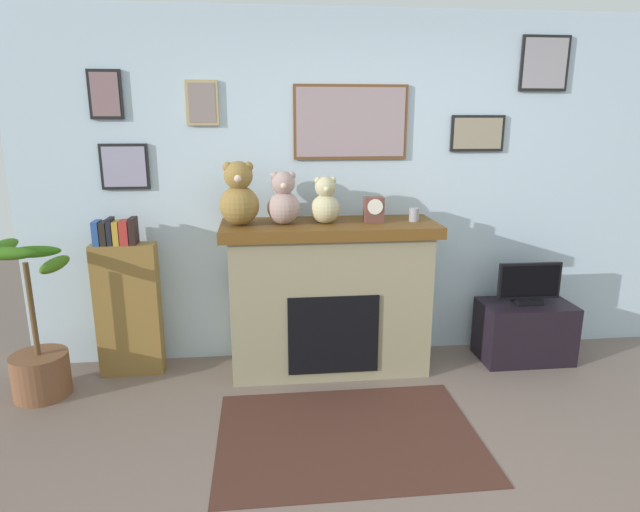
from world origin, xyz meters
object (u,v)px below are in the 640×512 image
(teddy_bear_grey, at_px, (283,200))
(tv_stand, at_px, (524,331))
(candle_jar, at_px, (414,215))
(mantel_clock, at_px, (374,210))
(television, at_px, (529,285))
(bookshelf, at_px, (128,304))
(fireplace, at_px, (329,296))
(potted_plant, at_px, (38,349))
(teddy_bear_cream, at_px, (239,197))
(teddy_bear_brown, at_px, (325,202))

(teddy_bear_grey, bearing_deg, tv_stand, -0.45)
(candle_jar, height_order, mantel_clock, mantel_clock)
(television, relative_size, mantel_clock, 2.72)
(mantel_clock, bearing_deg, teddy_bear_grey, 179.91)
(bookshelf, relative_size, candle_jar, 12.10)
(fireplace, xyz_separation_m, tv_stand, (1.53, -0.03, -0.33))
(bookshelf, height_order, potted_plant, bookshelf)
(fireplace, relative_size, teddy_bear_cream, 3.49)
(potted_plant, xyz_separation_m, mantel_clock, (2.31, 0.21, 0.87))
(teddy_bear_cream, relative_size, teddy_bear_grey, 1.19)
(tv_stand, bearing_deg, potted_plant, -176.85)
(tv_stand, distance_m, television, 0.38)
(teddy_bear_brown, bearing_deg, fireplace, 31.16)
(television, distance_m, teddy_bear_brown, 1.70)
(tv_stand, xyz_separation_m, candle_jar, (-0.92, 0.02, 0.94))
(potted_plant, bearing_deg, teddy_bear_grey, 7.11)
(teddy_bear_brown, bearing_deg, potted_plant, -173.94)
(fireplace, xyz_separation_m, teddy_bear_brown, (-0.03, -0.02, 0.70))
(bookshelf, xyz_separation_m, teddy_bear_cream, (0.83, -0.09, 0.78))
(fireplace, xyz_separation_m, bookshelf, (-1.46, 0.07, -0.03))
(potted_plant, bearing_deg, television, 3.13)
(television, height_order, candle_jar, candle_jar)
(bookshelf, xyz_separation_m, television, (3.00, -0.10, 0.07))
(candle_jar, bearing_deg, teddy_bear_cream, -179.97)
(potted_plant, bearing_deg, mantel_clock, 5.13)
(teddy_bear_grey, relative_size, teddy_bear_brown, 1.12)
(fireplace, relative_size, bookshelf, 1.32)
(mantel_clock, bearing_deg, teddy_bear_cream, 179.94)
(mantel_clock, xyz_separation_m, teddy_bear_grey, (-0.64, 0.00, 0.08))
(bookshelf, distance_m, candle_jar, 2.17)
(bookshelf, xyz_separation_m, teddy_bear_grey, (1.14, -0.09, 0.75))
(fireplace, distance_m, teddy_bear_cream, 0.98)
(bookshelf, bearing_deg, teddy_bear_brown, -3.41)
(bookshelf, relative_size, mantel_clock, 6.49)
(television, relative_size, teddy_bear_grey, 1.32)
(fireplace, xyz_separation_m, television, (1.53, -0.03, 0.05))
(television, bearing_deg, fireplace, 178.72)
(television, xyz_separation_m, teddy_bear_cream, (-2.16, 0.02, 0.71))
(television, height_order, teddy_bear_brown, teddy_bear_brown)
(bookshelf, relative_size, teddy_bear_cream, 2.65)
(teddy_bear_brown, bearing_deg, teddy_bear_grey, -179.99)
(fireplace, relative_size, teddy_bear_grey, 4.16)
(tv_stand, distance_m, teddy_bear_brown, 1.88)
(potted_plant, xyz_separation_m, candle_jar, (2.61, 0.21, 0.83))
(bookshelf, bearing_deg, tv_stand, -1.91)
(potted_plant, distance_m, teddy_bear_grey, 1.93)
(teddy_bear_grey, xyz_separation_m, teddy_bear_brown, (0.29, 0.00, -0.02))
(potted_plant, xyz_separation_m, teddy_bear_cream, (1.37, 0.21, 0.98))
(bookshelf, height_order, teddy_bear_brown, teddy_bear_brown)
(television, bearing_deg, potted_plant, -176.87)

